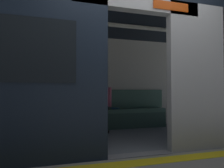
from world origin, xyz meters
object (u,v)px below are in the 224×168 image
bench_seat (99,114)px  grab_pole_door (102,77)px  handbag (84,106)px  train_car (110,57)px  person_seated (100,100)px  book (116,108)px

bench_seat → grab_pole_door: grab_pole_door is taller
handbag → train_car: bearing=105.6°
grab_pole_door → train_car: bearing=-116.1°
grab_pole_door → bench_seat: bearing=-103.5°
person_seated → book: person_seated is taller
person_seated → grab_pole_door: size_ratio=0.55×
bench_seat → person_seated: person_seated is taller
train_car → handbag: train_car is taller
bench_seat → book: (-0.41, -0.05, 0.12)m
person_seated → handbag: size_ratio=4.53×
grab_pole_door → handbag: bearing=-92.1°
bench_seat → book: book is taller
handbag → grab_pole_door: size_ratio=0.12×
train_car → person_seated: (-0.06, -0.93, -0.83)m
bench_seat → person_seated: (-0.00, 0.05, 0.33)m
train_car → grab_pole_door: (0.35, 0.70, -0.43)m
bench_seat → book: 0.43m
handbag → book: bearing=-179.0°
train_car → bench_seat: bearing=-93.5°
bench_seat → grab_pole_door: (0.40, 1.68, 0.73)m
train_car → handbag: size_ratio=24.62×
person_seated → book: bearing=-166.7°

